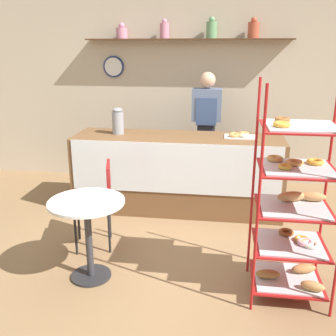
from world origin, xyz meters
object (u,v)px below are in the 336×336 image
object	(u,v)px
pastry_rack	(294,210)
cafe_table	(88,221)
coffee_carafe	(118,121)
donut_tray_counter	(240,135)
cafe_chair	(100,197)
person_worker	(206,129)

from	to	relation	value
pastry_rack	cafe_table	size ratio (longest dim) A/B	2.39
pastry_rack	cafe_table	distance (m)	1.70
cafe_table	coffee_carafe	world-z (taller)	coffee_carafe
coffee_carafe	donut_tray_counter	xyz separation A→B (m)	(1.48, 0.02, -0.13)
donut_tray_counter	coffee_carafe	bearing A→B (deg)	-179.37
cafe_table	coffee_carafe	size ratio (longest dim) A/B	2.26
donut_tray_counter	cafe_chair	bearing A→B (deg)	-140.66
cafe_chair	coffee_carafe	distance (m)	1.25
pastry_rack	coffee_carafe	bearing A→B (deg)	137.98
pastry_rack	cafe_chair	size ratio (longest dim) A/B	1.99
pastry_rack	coffee_carafe	world-z (taller)	pastry_rack
pastry_rack	person_worker	xyz separation A→B (m)	(-0.80, 2.22, 0.16)
coffee_carafe	donut_tray_counter	world-z (taller)	coffee_carafe
cafe_chair	donut_tray_counter	xyz separation A→B (m)	(1.38, 1.13, 0.41)
cafe_chair	donut_tray_counter	size ratio (longest dim) A/B	2.29
cafe_chair	cafe_table	bearing A→B (deg)	-8.41
person_worker	cafe_table	xyz separation A→B (m)	(-0.88, -2.24, -0.36)
person_worker	cafe_chair	size ratio (longest dim) A/B	1.89
cafe_table	cafe_chair	world-z (taller)	cafe_chair
person_worker	coffee_carafe	size ratio (longest dim) A/B	5.12
pastry_rack	person_worker	world-z (taller)	pastry_rack
pastry_rack	cafe_chair	xyz separation A→B (m)	(-1.75, 0.55, -0.20)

